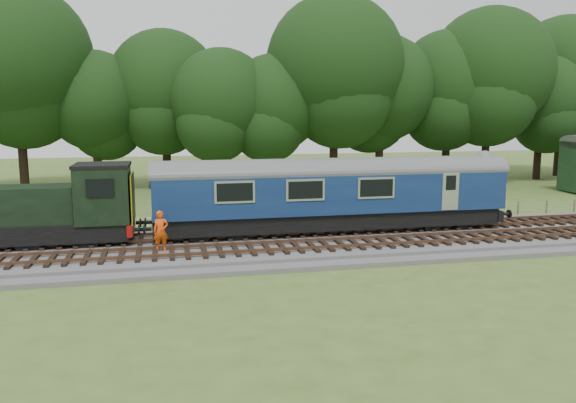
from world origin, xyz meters
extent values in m
plane|color=#466123|center=(0.00, 0.00, 0.00)|extent=(120.00, 120.00, 0.00)
cube|color=#4C4C4F|center=(0.00, 0.00, 0.17)|extent=(70.00, 7.00, 0.35)
cube|color=brown|center=(0.00, 0.68, 0.49)|extent=(66.50, 0.07, 0.14)
cube|color=brown|center=(0.00, 2.12, 0.49)|extent=(66.50, 0.07, 0.14)
cube|color=brown|center=(0.00, -2.32, 0.49)|extent=(66.50, 0.07, 0.14)
cube|color=brown|center=(0.00, -0.88, 0.49)|extent=(66.50, 0.07, 0.14)
cube|color=black|center=(-0.91, 1.40, 1.06)|extent=(17.46, 2.52, 0.85)
cube|color=navy|center=(-0.91, 1.40, 2.48)|extent=(18.00, 2.80, 2.05)
cube|color=yellow|center=(8.11, 1.40, 2.11)|extent=(0.06, 2.74, 1.30)
cube|color=black|center=(5.09, 1.40, 0.86)|extent=(2.60, 2.00, 0.55)
cube|color=black|center=(-6.91, 1.40, 0.86)|extent=(2.60, 2.00, 0.55)
cube|color=black|center=(-15.31, 1.40, 1.01)|extent=(8.73, 2.39, 0.85)
cube|color=black|center=(-16.51, 1.40, 2.26)|extent=(6.30, 2.08, 1.70)
cube|color=black|center=(-12.11, 1.40, 2.66)|extent=(2.40, 2.55, 2.60)
cube|color=#960D0B|center=(-10.93, 1.40, 1.06)|extent=(0.25, 2.60, 0.55)
cube|color=yellow|center=(-10.79, 1.40, 2.46)|extent=(0.06, 2.55, 2.30)
imported|color=#FB520D|center=(-9.52, -0.95, 1.25)|extent=(0.70, 0.50, 1.81)
cube|color=#18351C|center=(14.56, 16.15, 1.14)|extent=(3.20, 3.20, 2.29)
cube|color=black|center=(14.56, 16.15, 2.38)|extent=(3.52, 3.52, 0.18)
camera|label=1|loc=(-9.21, -25.83, 6.42)|focal=35.00mm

